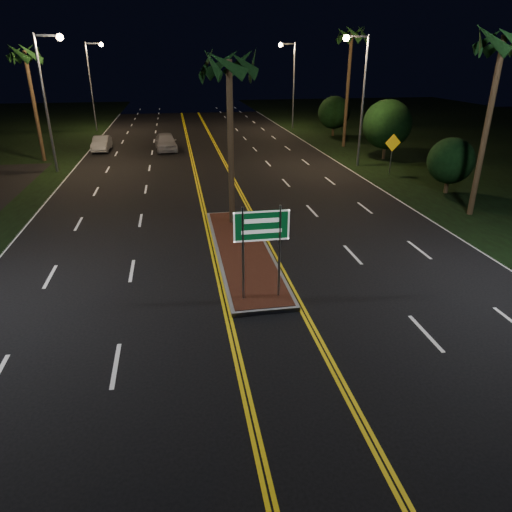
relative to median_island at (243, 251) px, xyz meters
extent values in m
plane|color=black|center=(0.00, -7.00, -0.08)|extent=(120.00, 120.00, 0.00)
cube|color=gray|center=(0.00, 0.00, -0.01)|extent=(2.25, 10.25, 0.15)
cube|color=#592819|center=(0.00, 0.00, 0.08)|extent=(2.00, 10.00, 0.02)
cylinder|color=gray|center=(-0.60, -4.20, 1.67)|extent=(0.08, 0.08, 3.20)
cylinder|color=gray|center=(0.60, -4.20, 1.67)|extent=(0.08, 0.08, 3.20)
cube|color=#07471E|center=(0.00, -4.20, 2.62)|extent=(1.80, 0.04, 1.00)
cube|color=white|center=(0.00, -4.22, 2.62)|extent=(1.80, 0.01, 1.00)
cylinder|color=gray|center=(-11.00, 17.00, 4.42)|extent=(0.18, 0.18, 9.00)
cube|color=gray|center=(-10.20, 17.00, 8.77)|extent=(1.60, 0.12, 0.12)
sphere|color=#FFBD72|center=(-9.40, 17.00, 8.67)|extent=(0.44, 0.44, 0.44)
cylinder|color=gray|center=(-11.00, 37.00, 4.42)|extent=(0.18, 0.18, 9.00)
cube|color=gray|center=(-10.20, 37.00, 8.77)|extent=(1.60, 0.12, 0.12)
sphere|color=#FFBD72|center=(-9.40, 37.00, 8.67)|extent=(0.44, 0.44, 0.44)
cylinder|color=gray|center=(11.00, 15.00, 4.42)|extent=(0.18, 0.18, 9.00)
cube|color=gray|center=(10.20, 15.00, 8.77)|extent=(1.60, 0.12, 0.12)
sphere|color=#FFBD72|center=(9.40, 15.00, 8.67)|extent=(0.44, 0.44, 0.44)
cylinder|color=gray|center=(11.00, 35.00, 4.42)|extent=(0.18, 0.18, 9.00)
cube|color=gray|center=(10.20, 35.00, 8.77)|extent=(1.60, 0.12, 0.12)
sphere|color=#FFBD72|center=(9.40, 35.00, 8.67)|extent=(0.44, 0.44, 0.44)
cylinder|color=#382819|center=(0.00, 3.50, 3.67)|extent=(0.28, 0.28, 7.50)
cylinder|color=#382819|center=(-12.80, 21.00, 3.92)|extent=(0.28, 0.28, 8.00)
cylinder|color=#382819|center=(12.50, 3.00, 4.17)|extent=(0.28, 0.28, 8.50)
cylinder|color=#382819|center=(12.80, 23.00, 4.67)|extent=(0.28, 0.28, 9.50)
cylinder|color=#382819|center=(13.50, 7.00, 0.37)|extent=(0.24, 0.24, 0.90)
sphere|color=black|center=(13.50, 7.00, 1.87)|extent=(2.70, 2.70, 2.70)
cylinder|color=#382819|center=(14.00, 17.00, 0.55)|extent=(0.24, 0.24, 1.26)
sphere|color=black|center=(14.00, 17.00, 2.65)|extent=(3.78, 3.78, 3.78)
cylinder|color=#382819|center=(13.80, 29.00, 0.46)|extent=(0.24, 0.24, 1.08)
sphere|color=black|center=(13.80, 29.00, 2.26)|extent=(3.24, 3.24, 3.24)
imported|color=#BABBC1|center=(-3.28, 23.84, 0.79)|extent=(2.64, 5.42, 1.76)
imported|color=silver|center=(-8.83, 24.66, 0.64)|extent=(1.96, 4.38, 1.45)
cylinder|color=gray|center=(12.17, 11.99, 1.13)|extent=(0.07, 0.07, 2.42)
cube|color=#D2960B|center=(12.17, 11.97, 2.12)|extent=(1.17, 0.12, 1.17)
camera|label=1|loc=(-2.52, -17.53, 7.52)|focal=32.00mm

